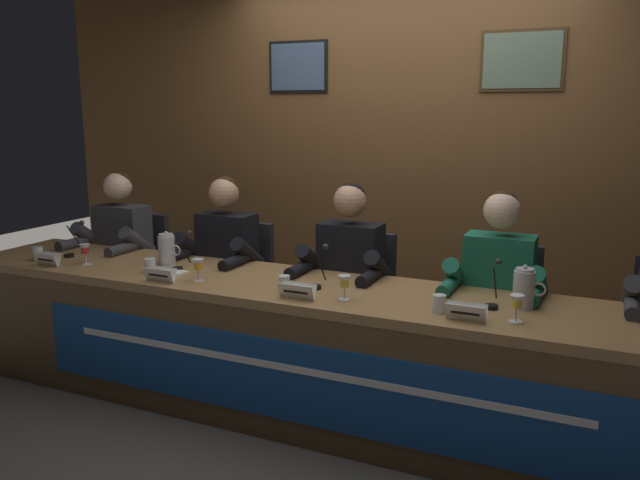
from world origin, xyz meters
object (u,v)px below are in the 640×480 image
Objects in this scene: water_cup_left at (150,267)px; juice_glass_left at (198,266)px; nameplate_center at (297,291)px; water_cup_right at (439,305)px; panelist_center at (345,273)px; microphone_far_left at (73,244)px; conference_table at (311,333)px; juice_glass_far_left at (85,250)px; panelist_left at (220,259)px; chair_center at (357,310)px; nameplate_far_left at (48,259)px; microphone_center at (320,273)px; microphone_left at (182,257)px; juice_glass_center at (344,283)px; document_stack_left at (166,272)px; chair_far_left at (137,280)px; panelist_far_left at (115,247)px; juice_glass_right at (517,303)px; water_cup_center at (284,285)px; water_cup_far_left at (38,254)px; water_pitcher_left_side at (167,250)px; nameplate_left at (160,275)px; nameplate_right at (466,312)px; panelist_right at (495,290)px; microphone_right at (494,291)px; water_pitcher_right_side at (524,289)px; chair_right at (499,329)px; chair_left at (238,294)px.

juice_glass_left is at bearing -4.63° from water_cup_left.
nameplate_center is 0.69m from water_cup_right.
microphone_far_left is at bearing -168.72° from panelist_center.
juice_glass_left is 0.66× the size of nameplate_center.
juice_glass_far_left is (-1.49, -0.02, 0.31)m from conference_table.
microphone_far_left is 0.17× the size of panelist_left.
panelist_left reaches higher than conference_table.
microphone_far_left is (-0.24, 0.14, -0.01)m from juice_glass_far_left.
chair_center is at bearing 90.11° from conference_table.
chair_center is at bearing 25.99° from nameplate_far_left.
microphone_left is at bearing 178.76° from microphone_center.
juice_glass_left is 1.00× the size of juice_glass_center.
juice_glass_far_left reaches higher than document_stack_left.
juice_glass_left is 0.31m from microphone_left.
chair_far_left reaches higher than document_stack_left.
panelist_far_left is 0.61m from nameplate_far_left.
chair_far_left is 2.84m from juice_glass_right.
water_cup_center is (0.87, -0.02, 0.00)m from water_cup_left.
water_cup_right is at bearing -4.31° from microphone_far_left.
chair_far_left is 4.22× the size of microphone_far_left.
water_pitcher_left_side reaches higher than water_cup_far_left.
water_cup_center reaches higher than nameplate_left.
water_cup_center is at bearing 175.51° from nameplate_right.
juice_glass_right is (0.20, 0.07, 0.05)m from nameplate_right.
water_cup_right is (2.38, -0.73, 0.33)m from chair_far_left.
panelist_left is at bearing 151.35° from conference_table.
water_pitcher_left_side is at bearing 176.98° from microphone_center.
water_cup_left is (0.83, 0.04, 0.00)m from water_cup_far_left.
panelist_far_left is 2.55m from panelist_right.
panelist_center reaches higher than document_stack_left.
microphone_right is 1.92m from water_pitcher_left_side.
water_pitcher_right_side is at bearing 10.17° from nameplate_left.
panelist_left is 1.04m from nameplate_center.
chair_center is 0.74× the size of panelist_right.
water_cup_center reaches higher than nameplate_center.
water_cup_center is at bearing -35.50° from panelist_left.
microphone_right reaches higher than chair_right.
water_pitcher_left_side is (0.70, 0.04, 0.02)m from microphone_far_left.
chair_right is at bearing 0.00° from chair_left.
panelist_center reaches higher than water_cup_center.
panelist_left is 5.73× the size of microphone_left.
water_cup_far_left is 0.83m from water_cup_left.
juice_glass_left is at bearing -172.08° from water_pitcher_right_side.
nameplate_far_left is 0.71m from water_pitcher_left_side.
conference_table is 1.07m from juice_glass_right.
microphone_left is 1.77m from panelist_right.
panelist_right reaches higher than juice_glass_right.
panelist_center reaches higher than juice_glass_left.
nameplate_center is 1.52× the size of juice_glass_center.
water_pitcher_right_side reaches higher than nameplate_center.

